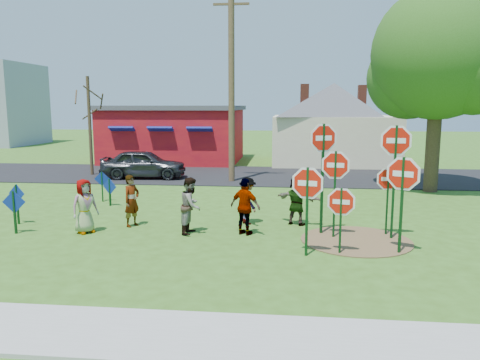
{
  "coord_description": "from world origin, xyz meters",
  "views": [
    {
      "loc": [
        2.49,
        -14.44,
        3.89
      ],
      "look_at": [
        0.84,
        1.55,
        1.33
      ],
      "focal_mm": 35.0,
      "sensor_mm": 36.0,
      "label": 1
    }
  ],
  "objects_px": {
    "stop_sign_b": "(323,150)",
    "utility_pole": "(231,78)",
    "stop_sign_a": "(307,191)",
    "stop_sign_d": "(388,184)",
    "stop_sign_c": "(395,155)",
    "leafy_tree": "(442,60)",
    "suv": "(144,164)",
    "person_a": "(85,206)",
    "person_b": "(132,201)"
  },
  "relations": [
    {
      "from": "stop_sign_b",
      "to": "utility_pole",
      "type": "height_order",
      "value": "utility_pole"
    },
    {
      "from": "person_a",
      "to": "stop_sign_d",
      "type": "bearing_deg",
      "value": -46.42
    },
    {
      "from": "stop_sign_c",
      "to": "utility_pole",
      "type": "xyz_separation_m",
      "value": [
        -5.96,
        9.99,
        2.8
      ]
    },
    {
      "from": "stop_sign_a",
      "to": "suv",
      "type": "height_order",
      "value": "stop_sign_a"
    },
    {
      "from": "stop_sign_c",
      "to": "leafy_tree",
      "type": "relative_size",
      "value": 0.39
    },
    {
      "from": "stop_sign_d",
      "to": "utility_pole",
      "type": "distance_m",
      "value": 11.83
    },
    {
      "from": "leafy_tree",
      "to": "person_b",
      "type": "bearing_deg",
      "value": -147.32
    },
    {
      "from": "stop_sign_c",
      "to": "person_a",
      "type": "bearing_deg",
      "value": -172.86
    },
    {
      "from": "stop_sign_a",
      "to": "person_b",
      "type": "bearing_deg",
      "value": 169.36
    },
    {
      "from": "person_a",
      "to": "leafy_tree",
      "type": "relative_size",
      "value": 0.19
    },
    {
      "from": "person_b",
      "to": "stop_sign_a",
      "type": "bearing_deg",
      "value": -86.55
    },
    {
      "from": "suv",
      "to": "utility_pole",
      "type": "distance_m",
      "value": 6.61
    },
    {
      "from": "stop_sign_c",
      "to": "utility_pole",
      "type": "relative_size",
      "value": 0.35
    },
    {
      "from": "stop_sign_d",
      "to": "suv",
      "type": "relative_size",
      "value": 0.49
    },
    {
      "from": "utility_pole",
      "to": "leafy_tree",
      "type": "bearing_deg",
      "value": -10.87
    },
    {
      "from": "stop_sign_a",
      "to": "stop_sign_d",
      "type": "xyz_separation_m",
      "value": [
        2.49,
        2.24,
        -0.15
      ]
    },
    {
      "from": "stop_sign_a",
      "to": "stop_sign_b",
      "type": "bearing_deg",
      "value": 89.85
    },
    {
      "from": "stop_sign_d",
      "to": "suv",
      "type": "bearing_deg",
      "value": 138.78
    },
    {
      "from": "stop_sign_b",
      "to": "leafy_tree",
      "type": "relative_size",
      "value": 0.39
    },
    {
      "from": "stop_sign_b",
      "to": "utility_pole",
      "type": "xyz_separation_m",
      "value": [
        -3.93,
        9.63,
        2.7
      ]
    },
    {
      "from": "stop_sign_c",
      "to": "utility_pole",
      "type": "distance_m",
      "value": 11.96
    },
    {
      "from": "stop_sign_c",
      "to": "person_a",
      "type": "relative_size",
      "value": 2.08
    },
    {
      "from": "stop_sign_b",
      "to": "suv",
      "type": "bearing_deg",
      "value": 109.92
    },
    {
      "from": "suv",
      "to": "leafy_tree",
      "type": "bearing_deg",
      "value": -103.51
    },
    {
      "from": "leafy_tree",
      "to": "stop_sign_c",
      "type": "bearing_deg",
      "value": -113.79
    },
    {
      "from": "stop_sign_d",
      "to": "suv",
      "type": "height_order",
      "value": "stop_sign_d"
    },
    {
      "from": "stop_sign_d",
      "to": "utility_pole",
      "type": "xyz_separation_m",
      "value": [
        -5.89,
        9.57,
        3.72
      ]
    },
    {
      "from": "stop_sign_b",
      "to": "person_a",
      "type": "height_order",
      "value": "stop_sign_b"
    },
    {
      "from": "stop_sign_c",
      "to": "suv",
      "type": "relative_size",
      "value": 0.78
    },
    {
      "from": "stop_sign_d",
      "to": "leafy_tree",
      "type": "distance_m",
      "value": 9.57
    },
    {
      "from": "stop_sign_a",
      "to": "stop_sign_d",
      "type": "height_order",
      "value": "stop_sign_a"
    },
    {
      "from": "stop_sign_b",
      "to": "suv",
      "type": "height_order",
      "value": "stop_sign_b"
    },
    {
      "from": "stop_sign_a",
      "to": "utility_pole",
      "type": "distance_m",
      "value": 12.8
    },
    {
      "from": "stop_sign_c",
      "to": "person_b",
      "type": "height_order",
      "value": "stop_sign_c"
    },
    {
      "from": "stop_sign_a",
      "to": "leafy_tree",
      "type": "distance_m",
      "value": 12.43
    },
    {
      "from": "stop_sign_a",
      "to": "utility_pole",
      "type": "bearing_deg",
      "value": 119.54
    },
    {
      "from": "person_b",
      "to": "stop_sign_b",
      "type": "bearing_deg",
      "value": -65.22
    },
    {
      "from": "utility_pole",
      "to": "stop_sign_c",
      "type": "bearing_deg",
      "value": -59.19
    },
    {
      "from": "person_b",
      "to": "person_a",
      "type": "bearing_deg",
      "value": 156.01
    },
    {
      "from": "stop_sign_b",
      "to": "utility_pole",
      "type": "relative_size",
      "value": 0.35
    },
    {
      "from": "stop_sign_b",
      "to": "person_a",
      "type": "bearing_deg",
      "value": 164.12
    },
    {
      "from": "stop_sign_a",
      "to": "stop_sign_b",
      "type": "relative_size",
      "value": 0.71
    },
    {
      "from": "stop_sign_a",
      "to": "leafy_tree",
      "type": "xyz_separation_m",
      "value": [
        6.15,
        9.98,
        4.14
      ]
    },
    {
      "from": "stop_sign_a",
      "to": "stop_sign_b",
      "type": "distance_m",
      "value": 2.41
    },
    {
      "from": "utility_pole",
      "to": "leafy_tree",
      "type": "distance_m",
      "value": 9.74
    },
    {
      "from": "stop_sign_c",
      "to": "stop_sign_b",
      "type": "bearing_deg",
      "value": 175.33
    },
    {
      "from": "person_a",
      "to": "stop_sign_b",
      "type": "bearing_deg",
      "value": -45.72
    },
    {
      "from": "stop_sign_b",
      "to": "person_a",
      "type": "distance_m",
      "value": 7.47
    },
    {
      "from": "stop_sign_b",
      "to": "suv",
      "type": "distance_m",
      "value": 13.53
    },
    {
      "from": "person_a",
      "to": "suv",
      "type": "distance_m",
      "value": 10.89
    }
  ]
}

